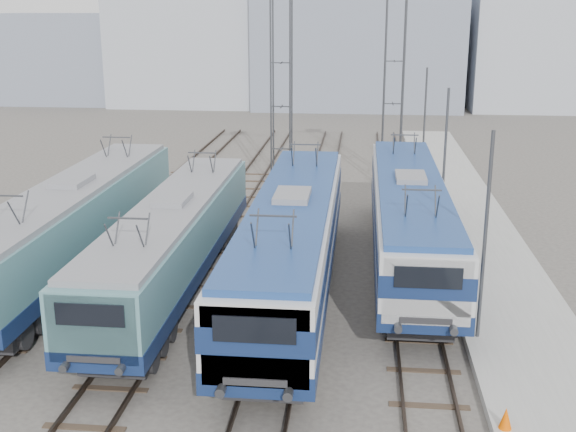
{
  "coord_description": "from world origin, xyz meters",
  "views": [
    {
      "loc": [
        4.7,
        -19.82,
        10.47
      ],
      "look_at": [
        1.93,
        7.0,
        2.71
      ],
      "focal_mm": 45.0,
      "sensor_mm": 36.0,
      "label": 1
    }
  ],
  "objects_px": {
    "locomotive_far_right": "(409,214)",
    "catenary_tower_west": "(281,78)",
    "locomotive_far_left": "(73,221)",
    "mast_front": "(485,242)",
    "mast_mid": "(444,163)",
    "mast_rear": "(424,124)",
    "locomotive_center_left": "(173,239)",
    "locomotive_center_right": "(292,238)",
    "catenary_tower_east": "(394,76)",
    "safety_cone": "(506,418)"
  },
  "relations": [
    {
      "from": "catenary_tower_west",
      "to": "locomotive_center_left",
      "type": "bearing_deg",
      "value": -97.71
    },
    {
      "from": "locomotive_far_right",
      "to": "mast_front",
      "type": "distance_m",
      "value": 7.51
    },
    {
      "from": "locomotive_far_left",
      "to": "mast_mid",
      "type": "xyz_separation_m",
      "value": [
        15.35,
        7.09,
        1.21
      ]
    },
    {
      "from": "locomotive_center_left",
      "to": "mast_rear",
      "type": "height_order",
      "value": "mast_rear"
    },
    {
      "from": "mast_front",
      "to": "mast_mid",
      "type": "height_order",
      "value": "same"
    },
    {
      "from": "locomotive_far_left",
      "to": "catenary_tower_west",
      "type": "height_order",
      "value": "catenary_tower_west"
    },
    {
      "from": "mast_rear",
      "to": "locomotive_center_left",
      "type": "bearing_deg",
      "value": -117.76
    },
    {
      "from": "mast_front",
      "to": "mast_mid",
      "type": "bearing_deg",
      "value": 90.0
    },
    {
      "from": "locomotive_center_right",
      "to": "safety_cone",
      "type": "height_order",
      "value": "locomotive_center_right"
    },
    {
      "from": "locomotive_far_right",
      "to": "catenary_tower_west",
      "type": "relative_size",
      "value": 1.53
    },
    {
      "from": "catenary_tower_east",
      "to": "mast_rear",
      "type": "bearing_deg",
      "value": 43.6
    },
    {
      "from": "locomotive_center_left",
      "to": "mast_mid",
      "type": "bearing_deg",
      "value": 38.45
    },
    {
      "from": "mast_mid",
      "to": "mast_rear",
      "type": "bearing_deg",
      "value": 90.0
    },
    {
      "from": "locomotive_far_left",
      "to": "mast_front",
      "type": "bearing_deg",
      "value": -17.74
    },
    {
      "from": "locomotive_center_right",
      "to": "locomotive_far_right",
      "type": "height_order",
      "value": "locomotive_center_right"
    },
    {
      "from": "mast_front",
      "to": "mast_rear",
      "type": "xyz_separation_m",
      "value": [
        0.0,
        24.0,
        0.0
      ]
    },
    {
      "from": "mast_front",
      "to": "safety_cone",
      "type": "height_order",
      "value": "mast_front"
    },
    {
      "from": "catenary_tower_west",
      "to": "mast_rear",
      "type": "distance_m",
      "value": 9.99
    },
    {
      "from": "safety_cone",
      "to": "catenary_tower_east",
      "type": "bearing_deg",
      "value": 94.18
    },
    {
      "from": "locomotive_far_right",
      "to": "mast_mid",
      "type": "height_order",
      "value": "mast_mid"
    },
    {
      "from": "locomotive_far_left",
      "to": "mast_rear",
      "type": "relative_size",
      "value": 2.63
    },
    {
      "from": "locomotive_center_left",
      "to": "locomotive_center_right",
      "type": "relative_size",
      "value": 0.91
    },
    {
      "from": "mast_front",
      "to": "mast_mid",
      "type": "distance_m",
      "value": 12.0
    },
    {
      "from": "catenary_tower_west",
      "to": "safety_cone",
      "type": "bearing_deg",
      "value": -71.47
    },
    {
      "from": "locomotive_far_left",
      "to": "mast_front",
      "type": "distance_m",
      "value": 16.16
    },
    {
      "from": "locomotive_center_left",
      "to": "catenary_tower_west",
      "type": "distance_m",
      "value": 17.36
    },
    {
      "from": "locomotive_center_right",
      "to": "mast_front",
      "type": "distance_m",
      "value": 7.21
    },
    {
      "from": "locomotive_far_right",
      "to": "mast_rear",
      "type": "relative_size",
      "value": 2.62
    },
    {
      "from": "catenary_tower_east",
      "to": "mast_front",
      "type": "bearing_deg",
      "value": -84.55
    },
    {
      "from": "catenary_tower_east",
      "to": "safety_cone",
      "type": "height_order",
      "value": "catenary_tower_east"
    },
    {
      "from": "locomotive_far_left",
      "to": "mast_mid",
      "type": "bearing_deg",
      "value": 24.79
    },
    {
      "from": "locomotive_far_left",
      "to": "mast_front",
      "type": "xyz_separation_m",
      "value": [
        15.35,
        -4.91,
        1.21
      ]
    },
    {
      "from": "locomotive_center_left",
      "to": "mast_rear",
      "type": "distance_m",
      "value": 23.33
    },
    {
      "from": "catenary_tower_east",
      "to": "mast_front",
      "type": "distance_m",
      "value": 22.32
    },
    {
      "from": "mast_front",
      "to": "mast_mid",
      "type": "xyz_separation_m",
      "value": [
        0.0,
        12.0,
        0.0
      ]
    },
    {
      "from": "safety_cone",
      "to": "locomotive_center_right",
      "type": "bearing_deg",
      "value": 126.0
    },
    {
      "from": "mast_mid",
      "to": "catenary_tower_west",
      "type": "bearing_deg",
      "value": 137.07
    },
    {
      "from": "locomotive_center_right",
      "to": "catenary_tower_west",
      "type": "bearing_deg",
      "value": 97.65
    },
    {
      "from": "catenary_tower_west",
      "to": "catenary_tower_east",
      "type": "relative_size",
      "value": 1.0
    },
    {
      "from": "locomotive_center_left",
      "to": "locomotive_far_right",
      "type": "relative_size",
      "value": 0.94
    },
    {
      "from": "locomotive_far_left",
      "to": "catenary_tower_east",
      "type": "xyz_separation_m",
      "value": [
        13.25,
        17.09,
        4.35
      ]
    },
    {
      "from": "locomotive_center_left",
      "to": "locomotive_center_right",
      "type": "distance_m",
      "value": 4.51
    },
    {
      "from": "locomotive_far_right",
      "to": "safety_cone",
      "type": "bearing_deg",
      "value": -82.06
    },
    {
      "from": "locomotive_center_right",
      "to": "mast_rear",
      "type": "distance_m",
      "value": 21.73
    },
    {
      "from": "catenary_tower_west",
      "to": "mast_mid",
      "type": "height_order",
      "value": "catenary_tower_west"
    },
    {
      "from": "safety_cone",
      "to": "locomotive_far_left",
      "type": "bearing_deg",
      "value": 146.05
    },
    {
      "from": "locomotive_center_left",
      "to": "mast_rear",
      "type": "xyz_separation_m",
      "value": [
        10.85,
        20.61,
        1.34
      ]
    },
    {
      "from": "locomotive_far_right",
      "to": "catenary_tower_west",
      "type": "bearing_deg",
      "value": 117.79
    },
    {
      "from": "mast_front",
      "to": "mast_rear",
      "type": "distance_m",
      "value": 24.0
    },
    {
      "from": "catenary_tower_east",
      "to": "catenary_tower_west",
      "type": "bearing_deg",
      "value": -162.9
    }
  ]
}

